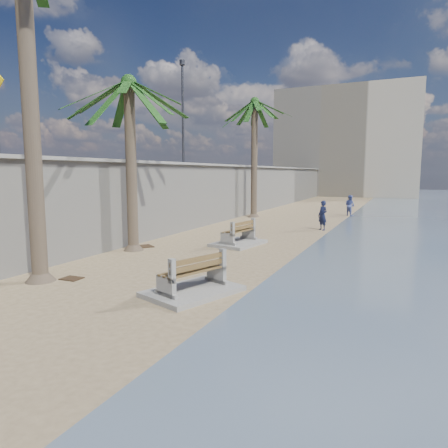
% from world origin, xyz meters
% --- Properties ---
extents(ground_plane, '(140.00, 140.00, 0.00)m').
position_xyz_m(ground_plane, '(0.00, 0.00, 0.00)').
color(ground_plane, '#977E5C').
extents(seawall, '(0.45, 70.00, 3.50)m').
position_xyz_m(seawall, '(-5.20, 20.00, 1.75)').
color(seawall, gray).
rests_on(seawall, ground_plane).
extents(wall_cap, '(0.80, 70.00, 0.12)m').
position_xyz_m(wall_cap, '(-5.20, 20.00, 3.55)').
color(wall_cap, gray).
rests_on(wall_cap, seawall).
extents(end_building, '(18.00, 12.00, 14.00)m').
position_xyz_m(end_building, '(-2.00, 52.00, 7.00)').
color(end_building, '#B7AA93').
rests_on(end_building, ground_plane).
extents(bench_near, '(2.30, 2.75, 0.98)m').
position_xyz_m(bench_near, '(0.71, 2.41, 0.43)').
color(bench_near, gray).
rests_on(bench_near, ground_plane).
extents(bench_far, '(1.97, 2.60, 0.99)m').
position_xyz_m(bench_far, '(-0.90, 9.37, 0.43)').
color(bench_far, gray).
rests_on(bench_far, ground_plane).
extents(palm_mid, '(5.00, 5.00, 7.39)m').
position_xyz_m(palm_mid, '(-4.24, 6.48, 6.40)').
color(palm_mid, brown).
rests_on(palm_mid, ground_plane).
extents(palm_back, '(5.00, 5.00, 8.74)m').
position_xyz_m(palm_back, '(-4.05, 19.81, 7.71)').
color(palm_back, brown).
rests_on(palm_back, ground_plane).
extents(streetlight, '(0.28, 0.28, 5.12)m').
position_xyz_m(streetlight, '(-5.10, 12.00, 6.64)').
color(streetlight, '#2D2D33').
rests_on(streetlight, wall_cap).
extents(person_a, '(0.80, 0.75, 1.83)m').
position_xyz_m(person_a, '(1.55, 15.30, 0.92)').
color(person_a, '#151B3A').
rests_on(person_a, ground_plane).
extents(person_b, '(1.01, 0.97, 1.67)m').
position_xyz_m(person_b, '(1.94, 23.43, 0.83)').
color(person_b, '#4C599E').
rests_on(person_b, ground_plane).
extents(debris_c, '(0.92, 0.89, 0.03)m').
position_xyz_m(debris_c, '(-4.30, 7.34, 0.01)').
color(debris_c, '#382616').
rests_on(debris_c, ground_plane).
extents(debris_d, '(0.59, 0.48, 0.03)m').
position_xyz_m(debris_d, '(-3.20, 2.19, 0.01)').
color(debris_d, '#382616').
rests_on(debris_d, ground_plane).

